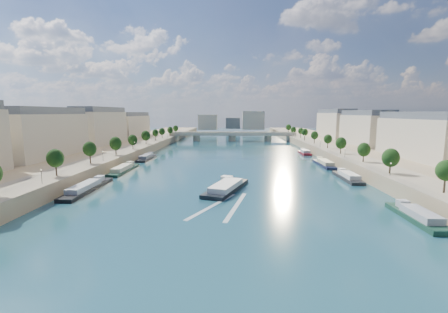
{
  "coord_description": "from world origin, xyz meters",
  "views": [
    {
      "loc": [
        2.36,
        -51.35,
        25.13
      ],
      "look_at": [
        -2.57,
        86.06,
        5.0
      ],
      "focal_mm": 24.0,
      "sensor_mm": 36.0,
      "label": 1
    }
  ],
  "objects": [
    {
      "name": "wake",
      "position": [
        -0.35,
        27.24,
        0.02
      ],
      "size": [
        15.88,
        25.69,
        0.04
      ],
      "color": "silver",
      "rests_on": "ground"
    },
    {
      "name": "ground",
      "position": [
        0.0,
        100.0,
        0.0
      ],
      "size": [
        700.0,
        700.0,
        0.0
      ],
      "primitive_type": "plane",
      "color": "#0D2E3A",
      "rests_on": "ground"
    },
    {
      "name": "quay_right",
      "position": [
        72.0,
        100.0,
        2.5
      ],
      "size": [
        44.0,
        520.0,
        5.0
      ],
      "primitive_type": "cube",
      "color": "#9E8460",
      "rests_on": "ground"
    },
    {
      "name": "moored_barges_right",
      "position": [
        45.5,
        75.11,
        0.84
      ],
      "size": [
        5.0,
        133.35,
        3.6
      ],
      "color": "#17392B",
      "rests_on": "ground"
    },
    {
      "name": "moored_barges_left",
      "position": [
        -45.5,
        51.5,
        0.84
      ],
      "size": [
        5.0,
        152.01,
        3.6
      ],
      "color": "black",
      "rests_on": "ground"
    },
    {
      "name": "pave_right",
      "position": [
        57.0,
        100.0,
        5.05
      ],
      "size": [
        14.0,
        520.0,
        0.1
      ],
      "primitive_type": "cube",
      "color": "gray",
      "rests_on": "quay_right"
    },
    {
      "name": "bridge",
      "position": [
        0.0,
        216.41,
        5.08
      ],
      "size": [
        112.0,
        12.0,
        8.15
      ],
      "color": "#C1B79E",
      "rests_on": "ground"
    },
    {
      "name": "lamps_left",
      "position": [
        -52.5,
        90.0,
        7.78
      ],
      "size": [
        0.36,
        200.36,
        4.28
      ],
      "color": "black",
      "rests_on": "ground"
    },
    {
      "name": "lamps_right",
      "position": [
        52.5,
        105.0,
        7.78
      ],
      "size": [
        0.36,
        200.36,
        4.28
      ],
      "color": "black",
      "rests_on": "ground"
    },
    {
      "name": "skyline",
      "position": [
        3.19,
        319.52,
        14.66
      ],
      "size": [
        79.0,
        42.0,
        22.0
      ],
      "color": "#B8AB8D",
      "rests_on": "ground"
    },
    {
      "name": "quay_left",
      "position": [
        -72.0,
        100.0,
        2.5
      ],
      "size": [
        44.0,
        520.0,
        5.0
      ],
      "primitive_type": "cube",
      "color": "#9E8460",
      "rests_on": "ground"
    },
    {
      "name": "pave_left",
      "position": [
        -57.0,
        100.0,
        5.05
      ],
      "size": [
        14.0,
        520.0,
        0.1
      ],
      "primitive_type": "cube",
      "color": "gray",
      "rests_on": "quay_left"
    },
    {
      "name": "buildings_right",
      "position": [
        85.0,
        112.0,
        16.45
      ],
      "size": [
        16.0,
        226.0,
        23.2
      ],
      "color": "#B8AB8D",
      "rests_on": "ground"
    },
    {
      "name": "trees_left",
      "position": [
        -55.0,
        102.0,
        10.48
      ],
      "size": [
        4.8,
        268.8,
        8.26
      ],
      "color": "#382B1E",
      "rests_on": "ground"
    },
    {
      "name": "buildings_left",
      "position": [
        -85.0,
        112.0,
        16.45
      ],
      "size": [
        16.0,
        226.0,
        23.2
      ],
      "color": "#B8AB8D",
      "rests_on": "ground"
    },
    {
      "name": "tour_barge",
      "position": [
        -0.35,
        43.9,
        0.93
      ],
      "size": [
        15.24,
        26.65,
        3.63
      ],
      "rotation": [
        0.0,
        0.0,
        -0.33
      ],
      "color": "black",
      "rests_on": "ground"
    },
    {
      "name": "trees_right",
      "position": [
        55.0,
        110.0,
        10.48
      ],
      "size": [
        4.8,
        268.8,
        8.26
      ],
      "color": "#382B1E",
      "rests_on": "ground"
    }
  ]
}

